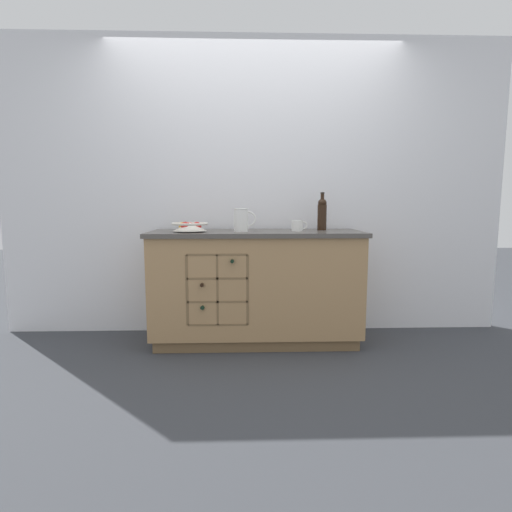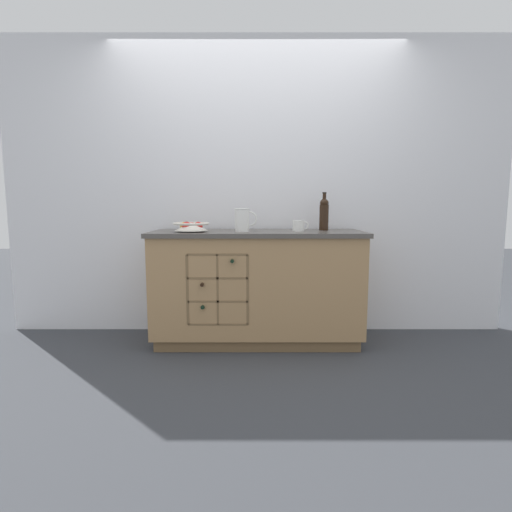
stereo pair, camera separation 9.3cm
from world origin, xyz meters
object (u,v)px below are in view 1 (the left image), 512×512
standing_wine_bottle (322,213)px  fruit_bowl (190,226)px  ceramic_mug (298,226)px  white_pitcher (242,219)px

standing_wine_bottle → fruit_bowl: bearing=-170.2°
fruit_bowl → ceramic_mug: bearing=4.3°
fruit_bowl → standing_wine_bottle: size_ratio=0.90×
white_pitcher → fruit_bowl: bearing=-177.2°
fruit_bowl → white_pitcher: size_ratio=1.54×
fruit_bowl → ceramic_mug: (0.85, 0.06, -0.00)m
ceramic_mug → white_pitcher: bearing=-174.4°
fruit_bowl → standing_wine_bottle: bearing=9.8°
standing_wine_bottle → white_pitcher: bearing=-166.0°
white_pitcher → standing_wine_bottle: (0.67, 0.17, 0.04)m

